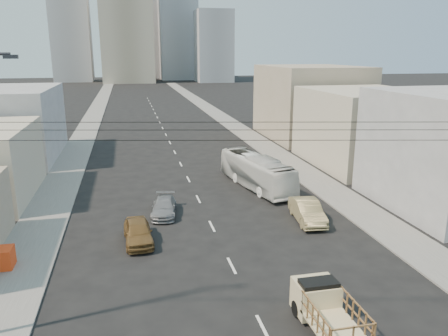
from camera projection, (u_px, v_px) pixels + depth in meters
name	position (u px, v px, depth m)	size (l,w,h in m)	color
sidewalk_left	(93.00, 118.00, 81.07)	(3.50, 180.00, 0.12)	slate
sidewalk_right	(217.00, 114.00, 85.97)	(3.50, 180.00, 0.12)	slate
lane_dashes	(164.00, 131.00, 67.50)	(0.15, 104.00, 0.01)	silver
flatbed_pickup	(326.00, 307.00, 19.03)	(1.95, 4.41, 1.90)	beige
city_bus	(256.00, 172.00, 39.23)	(2.45, 10.46, 2.91)	silver
sedan_brown	(138.00, 232.00, 27.89)	(1.72, 4.28, 1.46)	brown
sedan_tan	(307.00, 211.00, 31.40)	(1.66, 4.77, 1.57)	#988758
sedan_grey	(164.00, 207.00, 32.69)	(1.74, 4.27, 1.24)	gray
overhead_wires	(272.00, 131.00, 16.60)	(23.01, 5.02, 0.72)	black
bldg_right_mid	(365.00, 127.00, 46.95)	(11.00, 14.00, 8.00)	#C0B39A
bldg_right_far	(310.00, 102.00, 61.89)	(12.00, 16.00, 10.00)	tan
bldg_left_far	(0.00, 124.00, 49.19)	(12.00, 16.00, 8.00)	#949497
high_rise_tower	(125.00, 4.00, 169.33)	(20.00, 20.00, 60.00)	gray
midrise_ne	(178.00, 33.00, 190.64)	(16.00, 16.00, 40.00)	#999CA1
midrise_nw	(72.00, 39.00, 177.52)	(15.00, 15.00, 34.00)	#999CA1
midrise_back	(148.00, 29.00, 201.78)	(18.00, 18.00, 44.00)	#949497
midrise_east	(214.00, 46.00, 175.82)	(14.00, 14.00, 28.00)	#999CA1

